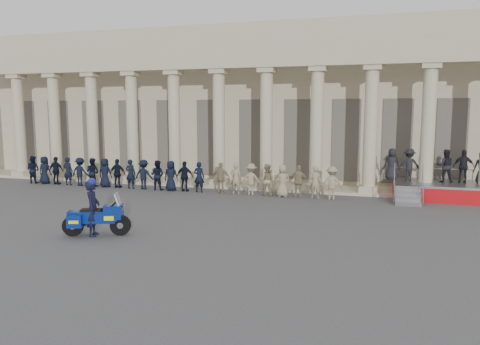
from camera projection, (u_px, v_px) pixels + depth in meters
name	position (u px, v px, depth m)	size (l,w,h in m)	color
ground	(180.00, 223.00, 17.39)	(90.00, 90.00, 0.00)	#434346
building	(272.00, 104.00, 30.77)	(40.00, 12.50, 9.00)	tan
officer_rank	(166.00, 176.00, 24.29)	(17.76, 0.59, 1.57)	black
reviewing_stand	(433.00, 172.00, 22.09)	(4.76, 3.75, 2.33)	gray
motorcycle	(97.00, 217.00, 15.53)	(2.16, 1.27, 1.44)	black
rider	(93.00, 207.00, 15.48)	(0.65, 0.79, 1.95)	black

